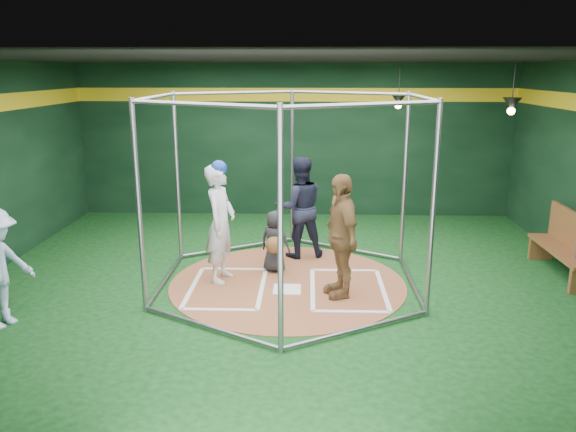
{
  "coord_description": "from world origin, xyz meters",
  "views": [
    {
      "loc": [
        0.31,
        -8.5,
        3.35
      ],
      "look_at": [
        0.0,
        0.1,
        1.1
      ],
      "focal_mm": 35.0,
      "sensor_mm": 36.0,
      "label": 1
    }
  ],
  "objects_px": {
    "batter_figure": "(220,222)",
    "umpire": "(300,207)",
    "dugout_bench": "(568,244)",
    "visitor_leopard": "(341,236)"
  },
  "relations": [
    {
      "from": "dugout_bench",
      "to": "visitor_leopard",
      "type": "bearing_deg",
      "value": -165.23
    },
    {
      "from": "batter_figure",
      "to": "umpire",
      "type": "bearing_deg",
      "value": 45.38
    },
    {
      "from": "visitor_leopard",
      "to": "dugout_bench",
      "type": "height_order",
      "value": "visitor_leopard"
    },
    {
      "from": "visitor_leopard",
      "to": "umpire",
      "type": "xyz_separation_m",
      "value": [
        -0.65,
        1.82,
        -0.02
      ]
    },
    {
      "from": "dugout_bench",
      "to": "batter_figure",
      "type": "bearing_deg",
      "value": -175.55
    },
    {
      "from": "visitor_leopard",
      "to": "umpire",
      "type": "height_order",
      "value": "visitor_leopard"
    },
    {
      "from": "visitor_leopard",
      "to": "dugout_bench",
      "type": "relative_size",
      "value": 1.02
    },
    {
      "from": "batter_figure",
      "to": "dugout_bench",
      "type": "bearing_deg",
      "value": 4.45
    },
    {
      "from": "batter_figure",
      "to": "umpire",
      "type": "height_order",
      "value": "batter_figure"
    },
    {
      "from": "umpire",
      "to": "batter_figure",
      "type": "bearing_deg",
      "value": 32.08
    }
  ]
}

